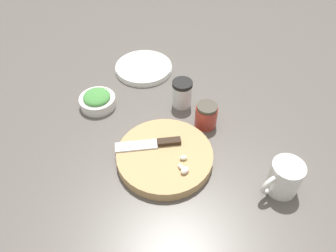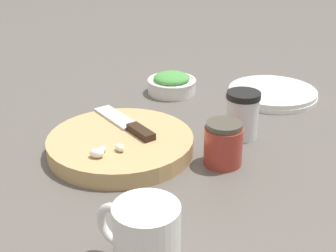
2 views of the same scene
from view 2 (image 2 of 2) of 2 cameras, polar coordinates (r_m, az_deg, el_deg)
ground_plane at (r=0.89m, az=0.60°, el=-2.20°), size 5.00×5.00×0.00m
cutting_board at (r=0.86m, az=-5.79°, el=-2.21°), size 0.27×0.27×0.03m
chef_knife at (r=0.89m, az=-4.96°, el=0.24°), size 0.09×0.18×0.01m
garlic_cloves at (r=0.79m, az=-7.77°, el=-3.02°), size 0.06×0.04×0.02m
herb_bowl at (r=1.13m, az=0.44°, el=5.22°), size 0.12×0.12×0.05m
spice_jar at (r=0.91m, az=9.05°, el=1.39°), size 0.06×0.06×0.09m
coffee_mug at (r=0.58m, az=-2.85°, el=-13.51°), size 0.08×0.12×0.09m
plate_stack at (r=1.13m, az=12.59°, el=3.91°), size 0.21×0.21×0.02m
honey_jar at (r=0.81m, az=6.75°, el=-2.16°), size 0.07×0.07×0.08m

